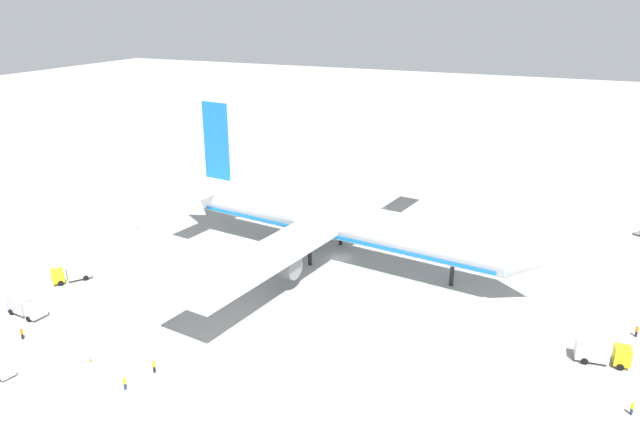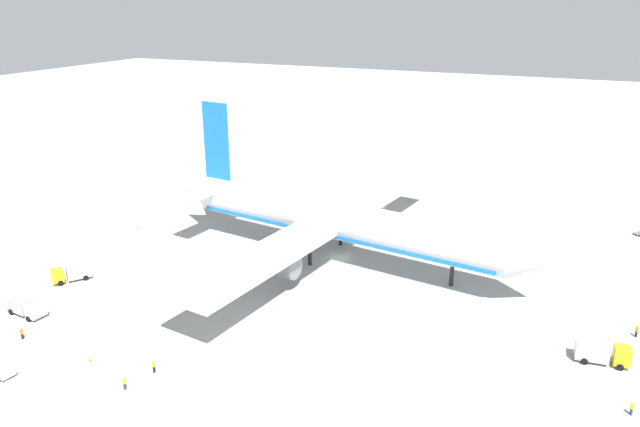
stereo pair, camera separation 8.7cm
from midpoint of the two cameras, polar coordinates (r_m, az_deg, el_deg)
name	(u,v)px [view 1 (the left image)]	position (r m, az deg, el deg)	size (l,w,h in m)	color
ground_plane	(340,258)	(110.79, 1.89, -4.23)	(600.00, 600.00, 0.00)	#9E9E99
airliner	(334,220)	(108.64, 1.34, -0.66)	(73.83, 74.76, 26.12)	silver
service_truck_1	(602,352)	(88.15, 25.17, -11.82)	(6.79, 2.92, 2.86)	yellow
service_truck_2	(26,306)	(101.35, -26.18, -7.88)	(6.72, 3.33, 2.59)	white
service_truck_3	(72,272)	(109.96, -22.50, -5.20)	(5.52, 6.45, 2.54)	yellow
baggage_cart_0	(640,233)	(137.45, 28.06, -1.67)	(2.65, 2.91, 0.40)	#595B60
ground_worker_0	(154,366)	(81.52, -15.52, -13.81)	(0.53, 0.53, 1.75)	black
ground_worker_1	(22,334)	(95.11, -26.48, -10.17)	(0.53, 0.53, 1.70)	black
ground_worker_2	(125,383)	(79.44, -18.10, -15.06)	(0.56, 0.56, 1.78)	navy
ground_worker_3	(632,408)	(80.34, 27.50, -16.08)	(0.56, 0.56, 1.76)	navy
ground_worker_4	(637,331)	(96.83, 27.85, -9.84)	(0.55, 0.55, 1.78)	black
traffic_cone_0	(90,360)	(86.55, -21.01, -12.83)	(0.36, 0.36, 0.55)	orange
traffic_cone_1	(137,228)	(129.92, -16.97, -1.29)	(0.36, 0.36, 0.55)	orange
traffic_cone_2	(215,191)	(150.44, -9.92, 2.14)	(0.36, 0.36, 0.55)	orange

